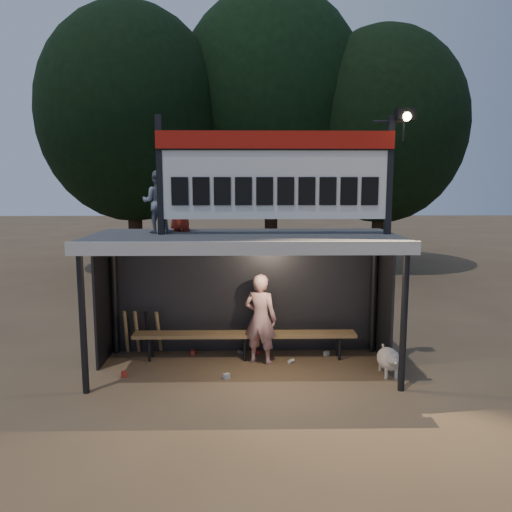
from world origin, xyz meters
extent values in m
plane|color=brown|center=(0.00, 0.00, 0.00)|extent=(80.00, 80.00, 0.00)
imported|color=silver|center=(0.28, 0.33, 0.80)|extent=(0.68, 0.57, 1.60)
imported|color=gray|center=(-1.45, 0.25, 2.84)|extent=(0.51, 0.40, 1.04)
imported|color=#AC2B1A|center=(-1.10, 0.54, 2.78)|extent=(0.53, 0.45, 0.93)
cube|color=#3C3C3E|center=(0.00, 0.00, 2.26)|extent=(5.00, 2.00, 0.12)
cube|color=silver|center=(0.00, -1.02, 2.22)|extent=(5.10, 0.06, 0.20)
cylinder|color=black|center=(-2.40, -0.90, 1.10)|extent=(0.10, 0.10, 2.20)
cylinder|color=black|center=(2.40, -0.90, 1.10)|extent=(0.10, 0.10, 2.20)
cylinder|color=black|center=(-2.40, 0.90, 1.10)|extent=(0.10, 0.10, 2.20)
cylinder|color=black|center=(2.40, 0.90, 1.10)|extent=(0.10, 0.10, 2.20)
cube|color=black|center=(0.00, 1.00, 1.10)|extent=(5.00, 0.04, 2.20)
cube|color=black|center=(-2.50, 0.50, 1.10)|extent=(0.04, 1.00, 2.20)
cube|color=black|center=(2.50, 0.50, 1.10)|extent=(0.04, 1.00, 2.20)
cylinder|color=black|center=(0.00, 1.00, 2.15)|extent=(5.00, 0.06, 0.06)
cube|color=black|center=(-1.35, 0.00, 3.27)|extent=(0.10, 0.10, 1.90)
cube|color=black|center=(2.35, 0.00, 3.27)|extent=(0.10, 0.10, 1.90)
cube|color=white|center=(0.50, 0.00, 3.27)|extent=(3.80, 0.08, 1.40)
cube|color=#AD160C|center=(0.50, -0.05, 3.83)|extent=(3.80, 0.04, 0.28)
cube|color=black|center=(0.50, -0.06, 3.68)|extent=(3.80, 0.02, 0.03)
cube|color=black|center=(-1.03, -0.05, 3.02)|extent=(0.27, 0.03, 0.45)
cube|color=black|center=(-0.69, -0.05, 3.02)|extent=(0.27, 0.03, 0.45)
cube|color=black|center=(-0.35, -0.05, 3.02)|extent=(0.27, 0.03, 0.45)
cube|color=black|center=(-0.01, -0.05, 3.02)|extent=(0.27, 0.03, 0.45)
cube|color=black|center=(0.33, -0.05, 3.02)|extent=(0.27, 0.03, 0.45)
cube|color=black|center=(0.67, -0.05, 3.02)|extent=(0.27, 0.03, 0.45)
cube|color=black|center=(1.01, -0.05, 3.02)|extent=(0.27, 0.03, 0.45)
cube|color=black|center=(1.35, -0.05, 3.02)|extent=(0.27, 0.03, 0.45)
cube|color=black|center=(1.69, -0.05, 3.02)|extent=(0.27, 0.03, 0.45)
cube|color=black|center=(2.03, -0.05, 3.02)|extent=(0.27, 0.03, 0.45)
cylinder|color=black|center=(2.30, 0.00, 4.12)|extent=(0.50, 0.04, 0.04)
cylinder|color=black|center=(2.55, 0.00, 3.97)|extent=(0.04, 0.04, 0.30)
cube|color=black|center=(2.55, -0.05, 4.22)|extent=(0.30, 0.22, 0.18)
sphere|color=#FFD88C|center=(2.55, -0.14, 4.18)|extent=(0.14, 0.14, 0.14)
cube|color=olive|center=(0.00, 0.55, 0.45)|extent=(4.00, 0.35, 0.06)
cylinder|color=black|center=(-1.70, 0.43, 0.23)|extent=(0.05, 0.05, 0.45)
cylinder|color=black|center=(-1.70, 0.67, 0.23)|extent=(0.05, 0.05, 0.45)
cylinder|color=black|center=(0.00, 0.43, 0.23)|extent=(0.05, 0.05, 0.45)
cylinder|color=black|center=(0.00, 0.67, 0.23)|extent=(0.05, 0.05, 0.45)
cylinder|color=black|center=(1.70, 0.43, 0.23)|extent=(0.05, 0.05, 0.45)
cylinder|color=black|center=(1.70, 0.67, 0.23)|extent=(0.05, 0.05, 0.45)
cylinder|color=#311F16|center=(-4.00, 10.00, 1.87)|extent=(0.50, 0.50, 3.74)
ellipsoid|color=black|center=(-4.00, 10.00, 5.53)|extent=(6.46, 6.46, 7.48)
cylinder|color=black|center=(1.00, 11.50, 2.09)|extent=(0.50, 0.50, 4.18)
ellipsoid|color=black|center=(1.00, 11.50, 6.18)|extent=(7.22, 7.22, 8.36)
cylinder|color=#2F2215|center=(5.00, 10.50, 1.76)|extent=(0.50, 0.50, 3.52)
ellipsoid|color=black|center=(5.00, 10.50, 5.20)|extent=(6.08, 6.08, 7.04)
ellipsoid|color=silver|center=(2.38, -0.26, 0.27)|extent=(0.36, 0.58, 0.36)
sphere|color=beige|center=(2.38, -0.54, 0.36)|extent=(0.22, 0.22, 0.22)
cone|color=beige|center=(2.38, -0.64, 0.34)|extent=(0.10, 0.10, 0.10)
cone|color=beige|center=(2.33, -0.56, 0.46)|extent=(0.06, 0.06, 0.07)
cone|color=beige|center=(2.43, -0.56, 0.46)|extent=(0.06, 0.06, 0.07)
cylinder|color=beige|center=(2.30, -0.44, 0.09)|extent=(0.05, 0.05, 0.18)
cylinder|color=white|center=(2.46, -0.44, 0.09)|extent=(0.05, 0.05, 0.18)
cylinder|color=beige|center=(2.30, -0.08, 0.09)|extent=(0.05, 0.05, 0.18)
cylinder|color=beige|center=(2.46, -0.08, 0.09)|extent=(0.05, 0.05, 0.18)
cylinder|color=beige|center=(2.38, 0.04, 0.34)|extent=(0.04, 0.16, 0.14)
cylinder|color=#9A7A47|center=(-2.19, 0.82, 0.43)|extent=(0.08, 0.27, 0.84)
cylinder|color=#977146|center=(-1.99, 0.82, 0.43)|extent=(0.07, 0.30, 0.83)
cylinder|color=black|center=(-1.79, 0.82, 0.43)|extent=(0.07, 0.32, 0.83)
cylinder|color=#997847|center=(-1.59, 0.82, 0.43)|extent=(0.08, 0.35, 0.82)
cube|color=red|center=(-0.97, 0.78, 0.04)|extent=(0.07, 0.10, 0.08)
cylinder|color=#B4B4B9|center=(-0.09, 0.78, 0.04)|extent=(0.13, 0.14, 0.07)
cube|color=beige|center=(1.51, 0.68, 0.04)|extent=(0.12, 0.12, 0.08)
cylinder|color=red|center=(0.23, 0.79, 0.04)|extent=(0.10, 0.13, 0.07)
cube|color=silver|center=(-0.30, -0.38, 0.04)|extent=(0.12, 0.12, 0.08)
cylinder|color=silver|center=(0.82, 0.31, 0.04)|extent=(0.13, 0.13, 0.07)
cube|color=red|center=(-1.98, -0.27, 0.04)|extent=(0.11, 0.12, 0.08)
camera|label=1|loc=(0.04, -8.12, 3.16)|focal=35.00mm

